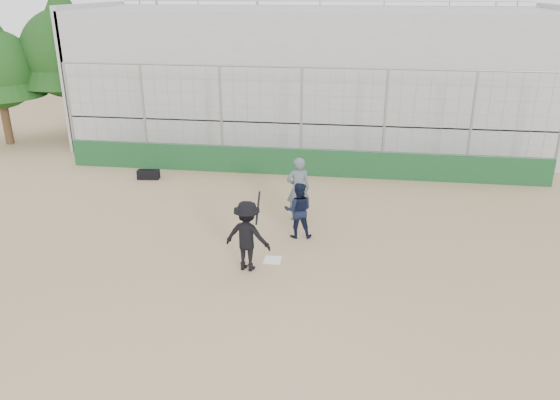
# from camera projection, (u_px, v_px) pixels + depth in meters

# --- Properties ---
(ground) EXTENTS (90.00, 90.00, 0.00)m
(ground) POSITION_uv_depth(u_px,v_px,m) (273.00, 260.00, 14.24)
(ground) COLOR olive
(ground) RESTS_ON ground
(home_plate) EXTENTS (0.44, 0.44, 0.02)m
(home_plate) POSITION_uv_depth(u_px,v_px,m) (273.00, 260.00, 14.23)
(home_plate) COLOR white
(home_plate) RESTS_ON ground
(backstop) EXTENTS (18.10, 0.25, 4.04)m
(backstop) POSITION_uv_depth(u_px,v_px,m) (301.00, 150.00, 20.33)
(backstop) COLOR #133C1C
(backstop) RESTS_ON ground
(bleachers) EXTENTS (20.25, 6.70, 6.98)m
(bleachers) POSITION_uv_depth(u_px,v_px,m) (313.00, 76.00, 24.17)
(bleachers) COLOR #989898
(bleachers) RESTS_ON ground
(tree_left) EXTENTS (4.48, 4.48, 7.00)m
(tree_left) POSITION_uv_depth(u_px,v_px,m) (65.00, 41.00, 24.18)
(tree_left) COLOR #392414
(tree_left) RESTS_ON ground
(batter_at_plate) EXTENTS (1.29, 0.89, 1.97)m
(batter_at_plate) POSITION_uv_depth(u_px,v_px,m) (247.00, 236.00, 13.50)
(batter_at_plate) COLOR black
(batter_at_plate) RESTS_ON ground
(catcher_crouched) EXTENTS (0.86, 0.70, 1.11)m
(catcher_crouched) POSITION_uv_depth(u_px,v_px,m) (298.00, 219.00, 15.35)
(catcher_crouched) COLOR black
(catcher_crouched) RESTS_ON ground
(umpire) EXTENTS (0.83, 0.67, 1.78)m
(umpire) POSITION_uv_depth(u_px,v_px,m) (298.00, 192.00, 16.42)
(umpire) COLOR #4C5661
(umpire) RESTS_ON ground
(equipment_bag) EXTENTS (0.82, 0.41, 0.38)m
(equipment_bag) POSITION_uv_depth(u_px,v_px,m) (149.00, 174.00, 20.17)
(equipment_bag) COLOR black
(equipment_bag) RESTS_ON ground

